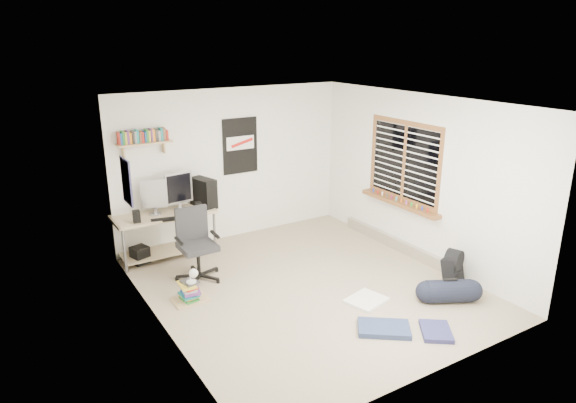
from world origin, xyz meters
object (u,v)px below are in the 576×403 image
desk (166,234)px  book_stack (190,290)px  office_chair (198,247)px  duffel_bag (449,292)px  backpack (453,271)px

desk → book_stack: size_ratio=3.13×
office_chair → book_stack: 0.71m
desk → duffel_bag: size_ratio=2.60×
backpack → duffel_bag: duffel_bag is taller
duffel_bag → backpack: bearing=65.4°
duffel_bag → book_stack: duffel_bag is taller
office_chair → backpack: office_chair is taller
backpack → duffel_bag: bearing=-161.8°
desk → duffel_bag: bearing=-32.0°
backpack → book_stack: (-3.25, 1.46, -0.05)m
office_chair → duffel_bag: bearing=-39.5°
desk → office_chair: bearing=-63.1°
backpack → duffel_bag: size_ratio=0.69×
office_chair → book_stack: office_chair is taller
desk → duffel_bag: 4.22m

